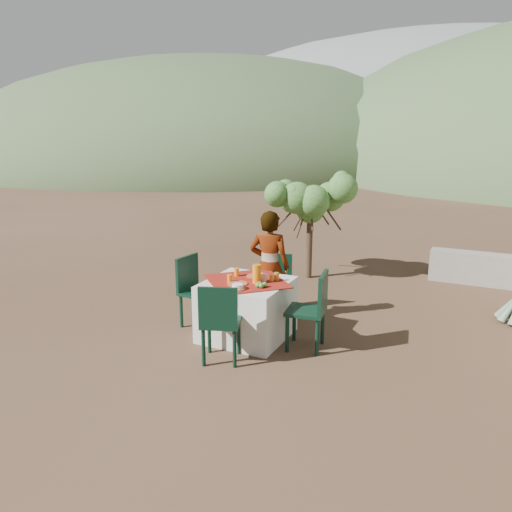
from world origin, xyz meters
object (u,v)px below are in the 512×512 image
(chair_near, at_px, (220,320))
(person, at_px, (269,266))
(chair_far, at_px, (277,280))
(chair_left, at_px, (194,287))
(chair_right, at_px, (313,307))
(juice_pitcher, at_px, (257,274))
(shrub_tree, at_px, (314,205))
(table, at_px, (247,309))

(chair_near, bearing_deg, person, -108.25)
(chair_far, xyz_separation_m, person, (0.04, -0.37, 0.31))
(chair_far, relative_size, chair_left, 0.89)
(chair_far, height_order, chair_left, chair_left)
(chair_left, bearing_deg, chair_right, -86.51)
(chair_left, xyz_separation_m, juice_pitcher, (0.99, -0.09, 0.34))
(person, xyz_separation_m, juice_pitcher, (0.14, -0.69, 0.09))
(person, distance_m, shrub_tree, 2.35)
(chair_far, xyz_separation_m, chair_left, (-0.81, -0.98, 0.06))
(table, bearing_deg, chair_far, 91.18)
(chair_right, bearing_deg, chair_near, -53.00)
(chair_near, xyz_separation_m, chair_right, (0.82, 0.83, 0.01))
(table, relative_size, chair_near, 1.36)
(table, xyz_separation_m, person, (0.02, 0.66, 0.41))
(chair_far, bearing_deg, shrub_tree, 81.39)
(chair_left, height_order, juice_pitcher, juice_pitcher)
(person, relative_size, shrub_tree, 0.93)
(person, bearing_deg, shrub_tree, -92.77)
(person, bearing_deg, table, 81.61)
(chair_near, relative_size, chair_right, 0.98)
(person, distance_m, juice_pitcher, 0.71)
(person, bearing_deg, chair_right, 136.27)
(chair_left, relative_size, person, 0.62)
(chair_near, distance_m, chair_right, 1.17)
(shrub_tree, xyz_separation_m, juice_pitcher, (0.29, -2.97, -0.46))
(chair_far, distance_m, shrub_tree, 2.10)
(chair_left, bearing_deg, chair_near, -128.96)
(chair_left, bearing_deg, juice_pitcher, -89.79)
(table, bearing_deg, chair_right, 0.39)
(chair_right, relative_size, juice_pitcher, 4.12)
(chair_near, relative_size, juice_pitcher, 4.03)
(table, relative_size, shrub_tree, 0.77)
(shrub_tree, bearing_deg, juice_pitcher, -84.34)
(table, xyz_separation_m, chair_right, (0.89, 0.01, 0.16))
(chair_far, height_order, chair_near, chair_near)
(chair_near, xyz_separation_m, person, (-0.05, 1.49, 0.26))
(chair_left, xyz_separation_m, shrub_tree, (0.70, 2.89, 0.80))
(chair_near, relative_size, chair_left, 0.99)
(chair_far, distance_m, chair_near, 1.86)
(shrub_tree, bearing_deg, table, -87.29)
(chair_near, distance_m, chair_left, 1.27)
(chair_right, bearing_deg, juice_pitcher, -95.62)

